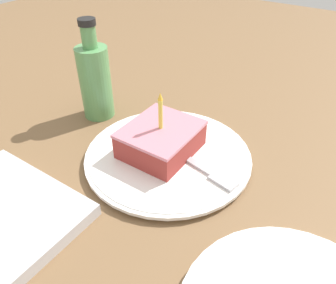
{
  "coord_description": "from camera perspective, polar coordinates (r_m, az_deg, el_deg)",
  "views": [
    {
      "loc": [
        0.26,
        -0.35,
        0.37
      ],
      "look_at": [
        0.01,
        0.02,
        0.04
      ],
      "focal_mm": 35.0,
      "sensor_mm": 36.0,
      "label": 1
    }
  ],
  "objects": [
    {
      "name": "ground_plane",
      "position": [
        0.58,
        -1.86,
        -5.48
      ],
      "size": [
        2.4,
        2.4,
        0.04
      ],
      "color": "brown",
      "rests_on": "ground"
    },
    {
      "name": "fork",
      "position": [
        0.55,
        4.8,
        -3.81
      ],
      "size": [
        0.19,
        0.05,
        0.0
      ],
      "color": "#B2B2B7",
      "rests_on": "plate"
    },
    {
      "name": "bottle",
      "position": [
        0.68,
        -12.59,
        10.55
      ],
      "size": [
        0.06,
        0.06,
        0.2
      ],
      "color": "#599959",
      "rests_on": "ground_plane"
    },
    {
      "name": "cake_slice",
      "position": [
        0.56,
        -1.24,
        0.5
      ],
      "size": [
        0.11,
        0.13,
        0.11
      ],
      "color": "#99332D",
      "rests_on": "plate"
    },
    {
      "name": "plate",
      "position": [
        0.57,
        -0.0,
        -2.43
      ],
      "size": [
        0.29,
        0.29,
        0.01
      ],
      "color": "white",
      "rests_on": "ground_plane"
    }
  ]
}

